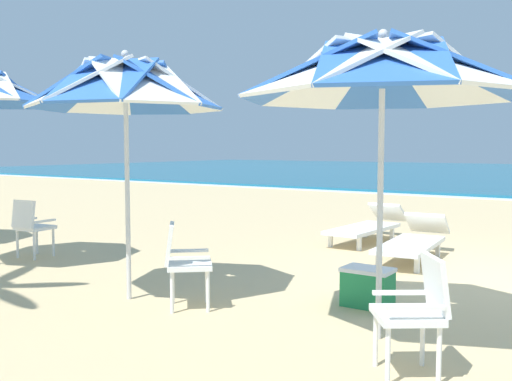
{
  "coord_description": "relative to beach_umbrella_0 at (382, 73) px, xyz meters",
  "views": [
    {
      "loc": [
        1.21,
        -7.25,
        1.63
      ],
      "look_at": [
        -3.39,
        -0.48,
        1.0
      ],
      "focal_mm": 39.72,
      "sensor_mm": 36.0,
      "label": 1
    }
  ],
  "objects": [
    {
      "name": "ground_plane",
      "position": [
        0.58,
        2.77,
        -2.24
      ],
      "size": [
        80.0,
        80.0,
        0.0
      ],
      "primitive_type": "plane",
      "color": "#D3B784"
    },
    {
      "name": "cooler_box",
      "position": [
        -0.47,
        0.87,
        -2.03
      ],
      "size": [
        0.5,
        0.34,
        0.4
      ],
      "color": "#238C4C",
      "rests_on": "ground"
    },
    {
      "name": "beach_umbrella_1",
      "position": [
        -2.7,
        -0.31,
        0.01
      ],
      "size": [
        2.06,
        2.06,
        2.64
      ],
      "color": "silver",
      "rests_on": "ground"
    },
    {
      "name": "plastic_chair_2",
      "position": [
        -5.57,
        0.47,
        -1.74
      ],
      "size": [
        0.49,
        0.51,
        0.87
      ],
      "color": "white",
      "rests_on": "ground"
    },
    {
      "name": "plastic_chair_0",
      "position": [
        0.52,
        -0.58,
        -1.74
      ],
      "size": [
        0.63,
        0.62,
        0.87
      ],
      "color": "white",
      "rests_on": "ground"
    },
    {
      "name": "plastic_chair_1",
      "position": [
        -1.99,
        -0.23,
        -1.74
      ],
      "size": [
        0.63,
        0.63,
        0.87
      ],
      "color": "white",
      "rests_on": "ground"
    },
    {
      "name": "sun_lounger_2",
      "position": [
        -2.05,
        4.59,
        -1.96
      ],
      "size": [
        0.72,
        2.17,
        0.62
      ],
      "color": "white",
      "rests_on": "ground"
    },
    {
      "name": "beach_umbrella_0",
      "position": [
        0.0,
        0.0,
        0.0
      ],
      "size": [
        2.41,
        2.41,
        2.59
      ],
      "color": "silver",
      "rests_on": "ground"
    },
    {
      "name": "sun_lounger_1",
      "position": [
        -0.88,
        3.49,
        -1.96
      ],
      "size": [
        0.8,
        2.19,
        0.62
      ],
      "color": "white",
      "rests_on": "ground"
    }
  ]
}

